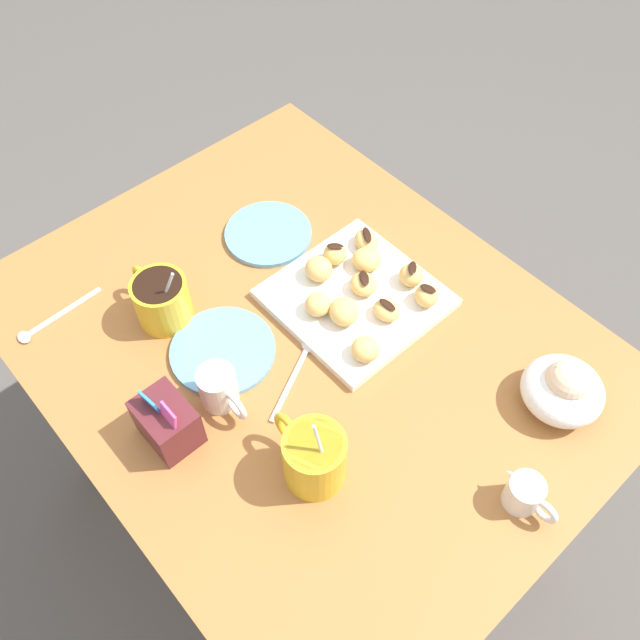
% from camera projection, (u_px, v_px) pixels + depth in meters
% --- Properties ---
extents(ground_plane, '(8.00, 8.00, 0.00)m').
position_uv_depth(ground_plane, '(310.00, 502.00, 1.74)').
color(ground_plane, '#514C47').
extents(dining_table, '(1.01, 0.80, 0.76)m').
position_uv_depth(dining_table, '(305.00, 381.00, 1.24)').
color(dining_table, '#A36633').
rests_on(dining_table, ground_plane).
extents(pastry_plate_square, '(0.26, 0.26, 0.02)m').
position_uv_depth(pastry_plate_square, '(356.00, 298.00, 1.16)').
color(pastry_plate_square, silver).
rests_on(pastry_plate_square, dining_table).
extents(coffee_mug_mustard_left, '(0.13, 0.09, 0.15)m').
position_uv_depth(coffee_mug_mustard_left, '(313.00, 456.00, 0.94)').
color(coffee_mug_mustard_left, gold).
rests_on(coffee_mug_mustard_left, dining_table).
extents(coffee_mug_mustard_right, '(0.13, 0.09, 0.13)m').
position_uv_depth(coffee_mug_mustard_right, '(161.00, 299.00, 1.11)').
color(coffee_mug_mustard_right, gold).
rests_on(coffee_mug_mustard_right, dining_table).
extents(cream_pitcher_white, '(0.10, 0.06, 0.07)m').
position_uv_depth(cream_pitcher_white, '(220.00, 389.00, 1.02)').
color(cream_pitcher_white, silver).
rests_on(cream_pitcher_white, dining_table).
extents(sugar_caddy, '(0.09, 0.07, 0.11)m').
position_uv_depth(sugar_caddy, '(167.00, 422.00, 0.99)').
color(sugar_caddy, '#561E23').
rests_on(sugar_caddy, dining_table).
extents(ice_cream_bowl, '(0.13, 0.13, 0.09)m').
position_uv_depth(ice_cream_bowl, '(563.00, 389.00, 1.02)').
color(ice_cream_bowl, silver).
rests_on(ice_cream_bowl, dining_table).
extents(chocolate_sauce_pitcher, '(0.09, 0.05, 0.06)m').
position_uv_depth(chocolate_sauce_pitcher, '(525.00, 493.00, 0.93)').
color(chocolate_sauce_pitcher, silver).
rests_on(chocolate_sauce_pitcher, dining_table).
extents(saucer_sky_left, '(0.16, 0.16, 0.01)m').
position_uv_depth(saucer_sky_left, '(268.00, 234.00, 1.26)').
color(saucer_sky_left, '#66A8DB').
rests_on(saucer_sky_left, dining_table).
extents(saucer_sky_right, '(0.17, 0.17, 0.01)m').
position_uv_depth(saucer_sky_right, '(223.00, 351.00, 1.10)').
color(saucer_sky_right, '#66A8DB').
rests_on(saucer_sky_right, dining_table).
extents(loose_spoon_near_saucer, '(0.08, 0.15, 0.01)m').
position_uv_depth(loose_spoon_near_saucer, '(297.00, 369.00, 1.08)').
color(loose_spoon_near_saucer, silver).
rests_on(loose_spoon_near_saucer, dining_table).
extents(loose_spoon_by_plate, '(0.03, 0.16, 0.01)m').
position_uv_depth(loose_spoon_by_plate, '(49.00, 321.00, 1.14)').
color(loose_spoon_by_plate, silver).
rests_on(loose_spoon_by_plate, dining_table).
extents(beignet_0, '(0.07, 0.07, 0.04)m').
position_uv_depth(beignet_0, '(344.00, 311.00, 1.11)').
color(beignet_0, '#E5B260').
rests_on(beignet_0, pastry_plate_square).
extents(beignet_1, '(0.06, 0.06, 0.04)m').
position_uv_depth(beignet_1, '(319.00, 269.00, 1.17)').
color(beignet_1, '#E5B260').
rests_on(beignet_1, pastry_plate_square).
extents(beignet_2, '(0.06, 0.06, 0.04)m').
position_uv_depth(beignet_2, '(411.00, 275.00, 1.16)').
color(beignet_2, '#E5B260').
rests_on(beignet_2, pastry_plate_square).
extents(chocolate_drizzle_2, '(0.03, 0.03, 0.00)m').
position_uv_depth(chocolate_drizzle_2, '(412.00, 268.00, 1.14)').
color(chocolate_drizzle_2, black).
rests_on(chocolate_drizzle_2, beignet_2).
extents(beignet_3, '(0.05, 0.05, 0.04)m').
position_uv_depth(beignet_3, '(335.00, 254.00, 1.19)').
color(beignet_3, '#E5B260').
rests_on(beignet_3, pastry_plate_square).
extents(chocolate_drizzle_3, '(0.03, 0.03, 0.00)m').
position_uv_depth(chocolate_drizzle_3, '(335.00, 246.00, 1.17)').
color(chocolate_drizzle_3, black).
rests_on(chocolate_drizzle_3, beignet_3).
extents(beignet_4, '(0.06, 0.06, 0.03)m').
position_uv_depth(beignet_4, '(365.00, 285.00, 1.15)').
color(beignet_4, '#E5B260').
rests_on(beignet_4, pastry_plate_square).
extents(chocolate_drizzle_4, '(0.04, 0.03, 0.00)m').
position_uv_depth(chocolate_drizzle_4, '(366.00, 279.00, 1.14)').
color(chocolate_drizzle_4, black).
rests_on(chocolate_drizzle_4, beignet_4).
extents(beignet_5, '(0.05, 0.05, 0.03)m').
position_uv_depth(beignet_5, '(387.00, 310.00, 1.12)').
color(beignet_5, '#E5B260').
rests_on(beignet_5, pastry_plate_square).
extents(chocolate_drizzle_5, '(0.03, 0.02, 0.00)m').
position_uv_depth(chocolate_drizzle_5, '(387.00, 305.00, 1.11)').
color(chocolate_drizzle_5, black).
rests_on(chocolate_drizzle_5, beignet_5).
extents(beignet_6, '(0.06, 0.06, 0.04)m').
position_uv_depth(beignet_6, '(318.00, 305.00, 1.12)').
color(beignet_6, '#E5B260').
rests_on(beignet_6, pastry_plate_square).
extents(beignet_7, '(0.07, 0.07, 0.04)m').
position_uv_depth(beignet_7, '(367.00, 260.00, 1.18)').
color(beignet_7, '#E5B260').
rests_on(beignet_7, pastry_plate_square).
extents(beignet_8, '(0.06, 0.06, 0.03)m').
position_uv_depth(beignet_8, '(366.00, 349.00, 1.07)').
color(beignet_8, '#E5B260').
rests_on(beignet_8, pastry_plate_square).
extents(beignet_9, '(0.06, 0.06, 0.03)m').
position_uv_depth(beignet_9, '(427.00, 295.00, 1.13)').
color(beignet_9, '#E5B260').
rests_on(beignet_9, pastry_plate_square).
extents(chocolate_drizzle_9, '(0.03, 0.02, 0.00)m').
position_uv_depth(chocolate_drizzle_9, '(428.00, 289.00, 1.12)').
color(chocolate_drizzle_9, black).
rests_on(chocolate_drizzle_9, beignet_9).
extents(beignet_10, '(0.07, 0.06, 0.03)m').
position_uv_depth(beignet_10, '(367.00, 241.00, 1.21)').
color(beignet_10, '#E5B260').
rests_on(beignet_10, pastry_plate_square).
extents(chocolate_drizzle_10, '(0.04, 0.03, 0.00)m').
position_uv_depth(chocolate_drizzle_10, '(367.00, 235.00, 1.20)').
color(chocolate_drizzle_10, black).
rests_on(chocolate_drizzle_10, beignet_10).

